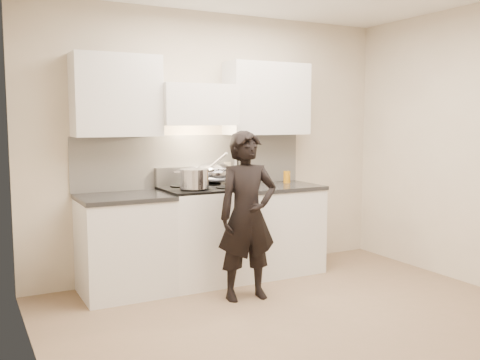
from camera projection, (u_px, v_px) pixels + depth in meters
name	position (u px, v px, depth m)	size (l,w,h in m)	color
ground_plane	(310.00, 324.00, 4.22)	(4.00, 4.00, 0.00)	#80654F
room_shell	(281.00, 120.00, 4.34)	(4.04, 3.54, 2.70)	beige
stove	(202.00, 235.00, 5.28)	(0.76, 0.65, 0.96)	white
counter_right	(274.00, 228.00, 5.67)	(0.92, 0.67, 0.92)	silver
counter_left	(125.00, 244.00, 4.92)	(0.82, 0.67, 0.92)	silver
wok	(214.00, 173.00, 5.43)	(0.42, 0.50, 0.33)	#B2B4C4
stock_pot	(194.00, 179.00, 5.05)	(0.39, 0.31, 0.18)	#B2B4C4
utensil_crock	(236.00, 176.00, 5.62)	(0.12, 0.12, 0.31)	#A7A7A7
spice_jar	(250.00, 180.00, 5.70)	(0.04, 0.04, 0.08)	#E15E0B
oil_glass	(287.00, 177.00, 5.82)	(0.08, 0.08, 0.13)	#AD6F11
person	(247.00, 216.00, 4.75)	(0.55, 0.36, 1.51)	black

